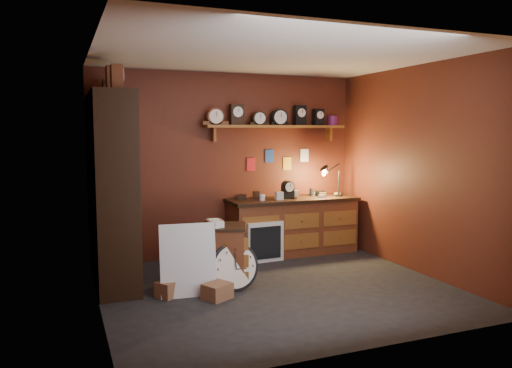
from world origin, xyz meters
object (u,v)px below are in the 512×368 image
Objects in this scene: low_cabinet at (219,252)px; shelving_unit at (109,181)px; big_round_clock at (235,267)px; workbench at (293,223)px.

shelving_unit is at bearing 174.20° from low_cabinet.
shelving_unit is 1.84m from big_round_clock.
shelving_unit is at bearing 146.68° from big_round_clock.
low_cabinet is at bearing -144.35° from workbench.
big_round_clock is at bearing -33.32° from shelving_unit.
workbench is (2.70, 0.49, -0.78)m from shelving_unit.
shelving_unit reaches higher than low_cabinet.
workbench is at bearing 55.60° from low_cabinet.
big_round_clock is at bearing -136.00° from workbench.
workbench is 3.48× the size of big_round_clock.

